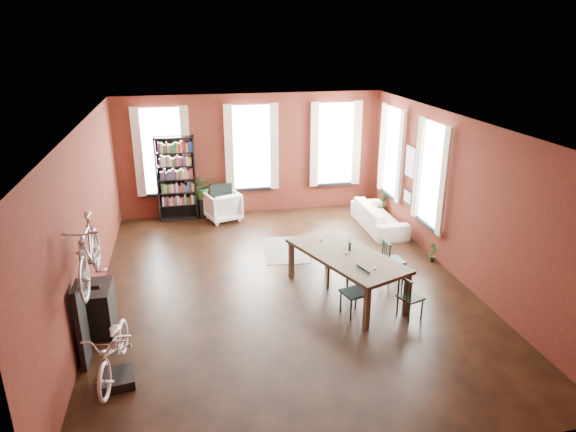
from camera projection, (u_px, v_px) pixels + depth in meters
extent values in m
plane|color=black|center=(284.00, 286.00, 10.07)|extent=(9.00, 9.00, 0.00)
cube|color=silver|center=(284.00, 123.00, 8.97)|extent=(7.00, 9.00, 0.04)
cube|color=#4B1812|center=(251.00, 154.00, 13.66)|extent=(7.00, 0.04, 3.20)
cube|color=#4B1812|center=(366.00, 349.00, 5.38)|extent=(7.00, 0.04, 3.20)
cube|color=#4B1812|center=(86.00, 223.00, 8.87)|extent=(0.04, 9.00, 3.20)
cube|color=#4B1812|center=(457.00, 198.00, 10.18)|extent=(0.04, 9.00, 3.20)
cube|color=white|center=(162.00, 151.00, 13.14)|extent=(1.00, 0.04, 2.20)
cube|color=#C1B09B|center=(162.00, 152.00, 13.07)|extent=(1.40, 0.06, 2.30)
cube|color=white|center=(251.00, 147.00, 13.57)|extent=(1.00, 0.04, 2.20)
cube|color=#C1B09B|center=(252.00, 148.00, 13.50)|extent=(1.40, 0.06, 2.30)
cube|color=white|center=(335.00, 144.00, 14.00)|extent=(1.00, 0.04, 2.20)
cube|color=#C1B09B|center=(336.00, 144.00, 13.93)|extent=(1.40, 0.06, 2.30)
cube|color=white|center=(433.00, 175.00, 11.02)|extent=(0.04, 1.00, 2.20)
cube|color=#C1B09B|center=(430.00, 175.00, 11.01)|extent=(0.06, 1.40, 2.30)
cube|color=white|center=(393.00, 152.00, 13.05)|extent=(0.04, 1.00, 2.20)
cube|color=#C1B09B|center=(391.00, 152.00, 13.04)|extent=(0.06, 1.40, 2.30)
cube|color=black|center=(411.00, 162.00, 12.03)|extent=(0.04, 0.55, 0.75)
cube|color=black|center=(408.00, 197.00, 12.33)|extent=(0.04, 0.45, 0.35)
cube|color=#4E3F2E|center=(345.00, 274.00, 9.64)|extent=(1.94, 2.68, 0.83)
cube|color=#183635|center=(354.00, 292.00, 8.94)|extent=(0.50, 0.50, 0.87)
cube|color=black|center=(338.00, 262.00, 9.95)|extent=(0.57, 0.57, 1.00)
cube|color=black|center=(410.00, 297.00, 8.86)|extent=(0.46, 0.46, 0.79)
cube|color=#183636|center=(393.00, 261.00, 10.19)|extent=(0.41, 0.41, 0.84)
cube|color=black|center=(176.00, 179.00, 13.28)|extent=(1.00, 0.32, 2.20)
imported|color=white|center=(223.00, 205.00, 13.43)|extent=(1.01, 0.98, 0.84)
imported|color=beige|center=(379.00, 213.00, 12.88)|extent=(0.61, 2.08, 0.81)
cube|color=black|center=(285.00, 250.00, 11.70)|extent=(1.10, 1.62, 0.01)
cube|color=black|center=(116.00, 379.00, 7.29)|extent=(0.56, 0.56, 0.14)
cube|color=black|center=(81.00, 325.00, 7.56)|extent=(0.16, 0.60, 1.30)
cube|color=black|center=(100.00, 308.00, 8.49)|extent=(0.40, 0.80, 0.80)
cube|color=black|center=(204.00, 208.00, 13.69)|extent=(0.31, 0.31, 0.52)
imported|color=#2E6026|center=(381.00, 210.00, 13.86)|extent=(0.45, 0.71, 0.30)
imported|color=#335C24|center=(432.00, 258.00, 11.13)|extent=(0.41, 0.50, 0.16)
imported|color=beige|center=(111.00, 326.00, 7.02)|extent=(0.65, 0.89, 1.58)
imported|color=#A5A8AD|center=(86.00, 230.00, 7.09)|extent=(0.47, 1.00, 1.66)
imported|color=#2C5D25|center=(202.00, 189.00, 13.53)|extent=(0.64, 0.70, 0.53)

